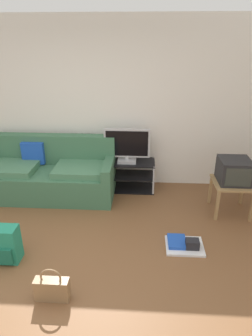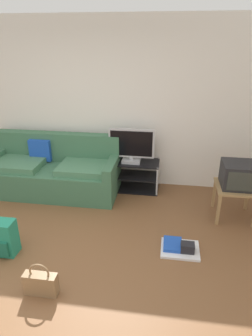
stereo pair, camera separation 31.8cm
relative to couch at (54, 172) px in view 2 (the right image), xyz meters
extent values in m
cube|color=brown|center=(0.60, -1.90, -0.35)|extent=(9.00, 9.80, 0.02)
cube|color=silver|center=(0.60, 0.55, 1.01)|extent=(9.00, 0.10, 2.70)
cube|color=#3D6B4C|center=(0.00, -0.06, -0.12)|extent=(2.11, 0.87, 0.44)
cube|color=#3D6B4C|center=(0.00, 0.28, 0.34)|extent=(2.11, 0.20, 0.48)
cube|color=#3D6B4C|center=(0.99, -0.06, 0.19)|extent=(0.14, 0.87, 0.18)
cube|color=#477857|center=(-0.58, -0.12, 0.15)|extent=(0.84, 0.61, 0.10)
cube|color=#477857|center=(0.58, -0.12, 0.15)|extent=(0.84, 0.61, 0.10)
cube|color=blue|center=(-0.27, 0.16, 0.30)|extent=(0.36, 0.12, 0.36)
cube|color=black|center=(1.26, 0.24, 0.15)|extent=(0.91, 0.44, 0.02)
cube|color=black|center=(1.26, 0.24, -0.09)|extent=(0.87, 0.42, 0.02)
cube|color=black|center=(1.26, 0.24, -0.33)|extent=(0.91, 0.44, 0.02)
cylinder|color=#B7B7BC|center=(0.82, 0.04, -0.09)|extent=(0.03, 0.03, 0.49)
cylinder|color=#B7B7BC|center=(1.70, 0.04, -0.09)|extent=(0.03, 0.03, 0.49)
cylinder|color=#B7B7BC|center=(0.82, 0.45, -0.09)|extent=(0.03, 0.03, 0.49)
cylinder|color=#B7B7BC|center=(1.70, 0.45, -0.09)|extent=(0.03, 0.03, 0.49)
cube|color=#B2B2B7|center=(1.26, 0.22, 0.18)|extent=(0.30, 0.22, 0.05)
cube|color=#B2B2B7|center=(1.26, 0.22, 0.22)|extent=(0.05, 0.04, 0.04)
cube|color=#B2B2B7|center=(1.26, 0.22, 0.48)|extent=(0.73, 0.04, 0.47)
cube|color=black|center=(1.26, 0.20, 0.48)|extent=(0.67, 0.01, 0.41)
cube|color=#9E7A4C|center=(2.80, -0.40, 0.13)|extent=(0.54, 0.54, 0.03)
cube|color=#9E7A4C|center=(2.56, -0.64, -0.11)|extent=(0.04, 0.04, 0.45)
cube|color=#9E7A4C|center=(2.56, -0.16, -0.11)|extent=(0.04, 0.04, 0.45)
cube|color=#9E7A4C|center=(3.03, -0.16, -0.11)|extent=(0.04, 0.04, 0.45)
cube|color=#232326|center=(2.80, -0.38, 0.31)|extent=(0.42, 0.43, 0.34)
cube|color=#333833|center=(2.80, -0.60, 0.31)|extent=(0.35, 0.01, 0.26)
cube|color=#238466|center=(-0.01, -1.62, -0.12)|extent=(0.31, 0.20, 0.44)
cylinder|color=#1A634C|center=(-0.10, -1.50, -0.10)|extent=(0.04, 0.04, 0.35)
cylinder|color=#1A634C|center=(0.07, -1.50, -0.10)|extent=(0.04, 0.04, 0.35)
cube|color=olive|center=(0.67, -2.14, -0.22)|extent=(0.33, 0.11, 0.24)
torus|color=olive|center=(0.67, -2.14, -0.07)|extent=(0.21, 0.02, 0.21)
cube|color=silver|center=(2.05, -1.27, -0.32)|extent=(0.46, 0.37, 0.03)
cube|color=black|center=(2.13, -1.32, -0.25)|extent=(0.16, 0.12, 0.11)
cube|color=blue|center=(1.96, -1.23, -0.29)|extent=(0.22, 0.28, 0.04)
camera|label=1|loc=(1.52, -4.24, 2.00)|focal=31.58mm
camera|label=2|loc=(1.83, -4.21, 2.00)|focal=31.58mm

